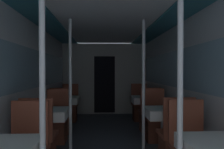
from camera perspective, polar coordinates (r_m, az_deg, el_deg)
name	(u,v)px	position (r m, az deg, el deg)	size (l,w,h in m)	color
wall_left	(31,83)	(4.00, -20.48, -2.03)	(0.05, 7.96, 2.17)	silver
wall_right	(181,82)	(4.06, 17.47, -1.97)	(0.05, 7.96, 2.17)	silver
ceiling_panel	(107,20)	(3.91, -1.36, 14.01)	(2.62, 7.96, 0.07)	silver
bulkhead_far	(105,79)	(6.78, -1.97, -1.18)	(2.57, 0.09, 2.17)	#A8A8A3
support_pole_left_0	(42,100)	(1.97, -17.72, -6.25)	(0.05, 0.05, 2.17)	silver
dining_table_left_1	(49,116)	(3.74, -16.05, -10.42)	(0.59, 0.59, 0.71)	#4C4C51
chair_left_near_1	(40,146)	(3.29, -18.36, -17.41)	(0.43, 0.43, 0.98)	brown
chair_left_far_1	(56,126)	(4.33, -14.30, -12.90)	(0.43, 0.43, 0.98)	brown
support_pole_left_1	(70,86)	(3.61, -10.83, -2.97)	(0.05, 0.05, 2.17)	silver
dining_table_left_2	(66,102)	(5.36, -11.90, -6.95)	(0.59, 0.59, 0.71)	#4C4C51
chair_left_near_2	(62,119)	(4.87, -12.95, -11.34)	(0.43, 0.43, 0.98)	brown
chair_left_far_2	(70,110)	(5.95, -11.03, -9.09)	(0.43, 0.43, 0.98)	brown
support_pole_right_0	(180,99)	(2.03, 17.34, -6.05)	(0.05, 0.05, 2.17)	silver
dining_table_right_1	(164,115)	(3.78, 13.35, -10.27)	(0.59, 0.59, 0.71)	#4C4C51
chair_right_near_1	(175,144)	(3.34, 16.09, -17.10)	(0.43, 0.43, 0.98)	brown
chair_right_far_1	(155,125)	(4.37, 11.26, -12.76)	(0.43, 0.43, 0.98)	brown
support_pole_right_1	(144,86)	(3.64, 8.23, -2.93)	(0.05, 0.05, 2.17)	silver
dining_table_right_2	(144,101)	(5.39, 8.37, -6.90)	(0.59, 0.59, 0.71)	#4C4C51
chair_right_near_2	(149,118)	(4.91, 9.64, -11.23)	(0.43, 0.43, 0.98)	brown
chair_right_far_2	(140,109)	(5.98, 7.32, -9.03)	(0.43, 0.43, 0.98)	brown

